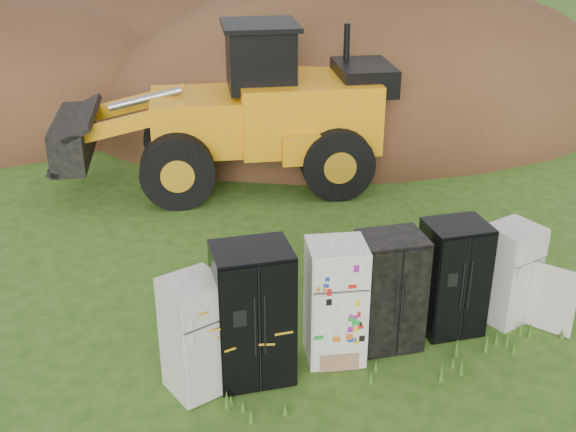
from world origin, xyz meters
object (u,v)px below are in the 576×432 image
Objects in this scene: fridge_black_side at (253,314)px; fridge_black_right at (453,277)px; wheel_loader at (220,107)px; fridge_sticker at (336,302)px; fridge_leftmost at (195,336)px; fridge_open_door at (510,273)px; fridge_dark_mid at (390,291)px.

fridge_black_side reaches higher than fridge_black_right.
wheel_loader is at bearing 83.58° from fridge_black_side.
fridge_black_side is 1.20m from fridge_sticker.
fridge_black_side is 1.10× the size of fridge_sticker.
fridge_leftmost reaches higher than fridge_open_door.
fridge_open_door is 0.21× the size of wheel_loader.
fridge_leftmost is 0.92× the size of fridge_sticker.
fridge_leftmost is at bearing -173.29° from fridge_black_right.
fridge_open_door is at bearing 6.01° from fridge_black_side.
fridge_dark_mid is at bearing 165.55° from fridge_open_door.
fridge_black_side is at bearing -173.14° from fridge_black_right.
wheel_loader reaches higher than fridge_sticker.
fridge_dark_mid is (2.84, 0.03, 0.05)m from fridge_leftmost.
fridge_dark_mid is 6.93m from wheel_loader.
fridge_open_door is at bearing 5.76° from fridge_dark_mid.
wheel_loader is (0.35, 6.88, 0.88)m from fridge_sticker.
fridge_black_side is at bearing -166.18° from fridge_sticker.
fridge_black_side reaches higher than fridge_sticker.
wheel_loader reaches higher than fridge_black_right.
fridge_sticker is 1.02× the size of fridge_black_right.
fridge_black_side is 4.07m from fridge_open_door.
fridge_open_door is (4.07, -0.02, -0.19)m from fridge_black_side.
fridge_dark_mid is 0.24× the size of wheel_loader.
fridge_open_door is (2.87, -0.03, -0.11)m from fridge_sticker.
wheel_loader reaches higher than fridge_dark_mid.
wheel_loader reaches higher than fridge_open_door.
fridge_open_door is 7.41m from wheel_loader.
fridge_leftmost is at bearing -166.36° from fridge_sticker.
fridge_black_right reaches higher than fridge_dark_mid.
wheel_loader is (-1.55, 6.85, 0.89)m from fridge_black_right.
fridge_black_side is at bearing -15.83° from fridge_leftmost.
fridge_black_right reaches higher than fridge_open_door.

